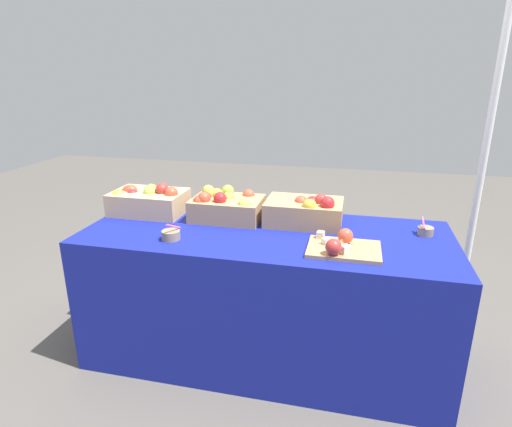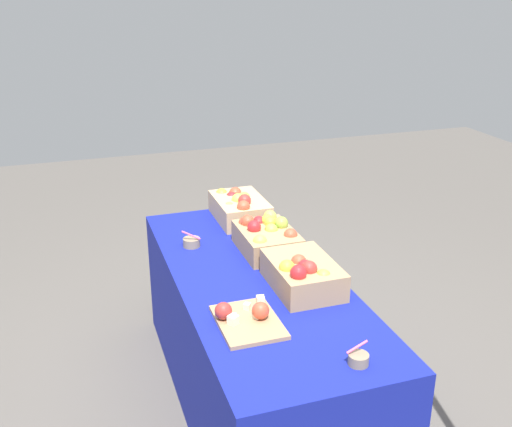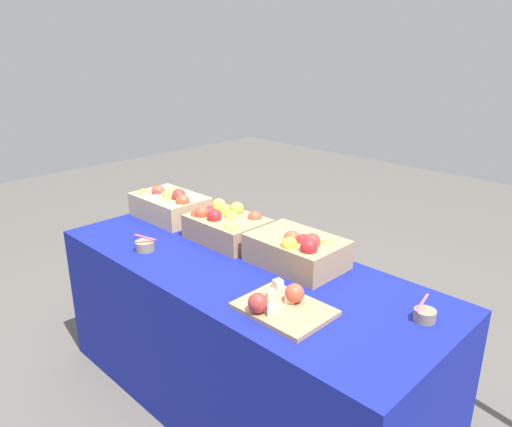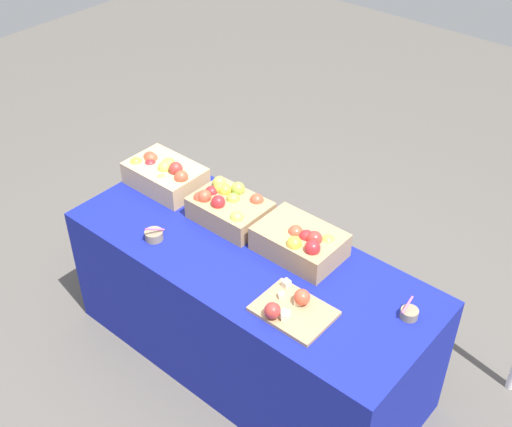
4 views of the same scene
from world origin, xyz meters
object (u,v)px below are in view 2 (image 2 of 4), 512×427
at_px(sample_bowl_near, 358,359).
at_px(sample_bowl_mid, 192,242).
at_px(cutting_board_front, 246,318).
at_px(apple_crate_left, 239,207).
at_px(apple_crate_right, 303,274).
at_px(apple_crate_middle, 267,237).

height_order(sample_bowl_near, sample_bowl_mid, sample_bowl_mid).
relative_size(cutting_board_front, sample_bowl_near, 3.84).
relative_size(apple_crate_left, sample_bowl_mid, 4.15).
relative_size(apple_crate_left, apple_crate_right, 1.01).
bearing_deg(apple_crate_right, cutting_board_front, -58.36).
height_order(apple_crate_middle, cutting_board_front, apple_crate_middle).
relative_size(apple_crate_right, cutting_board_front, 1.23).
height_order(apple_crate_right, sample_bowl_mid, apple_crate_right).
distance_m(apple_crate_middle, cutting_board_front, 0.74).
bearing_deg(cutting_board_front, apple_crate_left, 164.44).
relative_size(apple_crate_middle, sample_bowl_mid, 3.86).
xyz_separation_m(cutting_board_front, sample_bowl_near, (0.41, 0.31, -0.00)).
bearing_deg(sample_bowl_near, apple_crate_right, 177.08).
height_order(apple_crate_left, sample_bowl_near, apple_crate_left).
height_order(apple_crate_left, cutting_board_front, apple_crate_left).
bearing_deg(apple_crate_middle, cutting_board_front, -26.03).
bearing_deg(apple_crate_left, sample_bowl_near, -0.17).
distance_m(sample_bowl_near, sample_bowl_mid, 1.29).
bearing_deg(sample_bowl_mid, apple_crate_right, 31.73).
bearing_deg(apple_crate_middle, sample_bowl_mid, -115.13).
bearing_deg(sample_bowl_mid, sample_bowl_near, 15.90).
bearing_deg(sample_bowl_mid, apple_crate_middle, 64.87).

